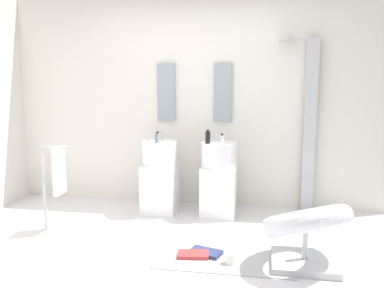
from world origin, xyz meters
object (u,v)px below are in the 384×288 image
coffee_mug (230,259)px  soap_bottle_blue (157,138)px  towel_rack (57,173)px  soap_bottle_black (208,137)px  magazine_red (193,255)px  magazine_navy (205,252)px  soap_bottle_clear (222,140)px  pedestal_sink_right (219,179)px  soap_bottle_grey (158,138)px  pedestal_sink_left (160,176)px  shower_column (309,122)px  lounge_chair (306,227)px

coffee_mug → soap_bottle_blue: soap_bottle_blue is taller
towel_rack → soap_bottle_black: (1.49, 0.70, 0.31)m
magazine_red → soap_bottle_black: soap_bottle_black is taller
magazine_navy → soap_bottle_clear: 1.34m
pedestal_sink_right → soap_bottle_black: (-0.12, -0.08, 0.50)m
soap_bottle_grey → coffee_mug: bearing=-51.1°
soap_bottle_black → pedestal_sink_left: bearing=172.5°
magazine_navy → soap_bottle_blue: (-0.71, 0.99, 0.89)m
coffee_mug → soap_bottle_clear: size_ratio=0.74×
pedestal_sink_left → pedestal_sink_right: same height
coffee_mug → soap_bottle_black: bearing=106.7°
shower_column → soap_bottle_clear: shower_column is taller
soap_bottle_blue → towel_rack: bearing=-144.6°
shower_column → magazine_red: 2.16m
coffee_mug → shower_column: bearing=64.2°
towel_rack → soap_bottle_black: soap_bottle_black is taller
magazine_red → soap_bottle_grey: soap_bottle_grey is taller
towel_rack → soap_bottle_grey: bearing=34.8°
towel_rack → soap_bottle_grey: soap_bottle_grey is taller
pedestal_sink_right → towel_rack: size_ratio=1.01×
shower_column → pedestal_sink_right: bearing=-162.4°
coffee_mug → soap_bottle_black: (-0.36, 1.21, 0.88)m
pedestal_sink_right → soap_bottle_grey: soap_bottle_grey is taller
coffee_mug → soap_bottle_clear: 1.46m
soap_bottle_grey → pedestal_sink_right: bearing=11.1°
magazine_navy → coffee_mug: size_ratio=3.15×
pedestal_sink_right → soap_bottle_black: bearing=-147.4°
pedestal_sink_right → shower_column: bearing=17.6°
magazine_navy → soap_bottle_grey: bearing=142.1°
pedestal_sink_left → soap_bottle_blue: soap_bottle_blue is taller
magazine_red → coffee_mug: coffee_mug is taller
towel_rack → soap_bottle_clear: 1.81m
magazine_navy → coffee_mug: coffee_mug is taller
lounge_chair → magazine_navy: lounge_chair is taller
lounge_chair → towel_rack: size_ratio=1.14×
lounge_chair → magazine_navy: bearing=176.1°
shower_column → towel_rack: size_ratio=2.16×
pedestal_sink_left → coffee_mug: pedestal_sink_left is taller
magazine_red → soap_bottle_blue: soap_bottle_blue is taller
soap_bottle_clear → soap_bottle_black: 0.17m
shower_column → magazine_red: size_ratio=7.30×
shower_column → magazine_red: bearing=-126.3°
towel_rack → soap_bottle_black: 1.68m
shower_column → lounge_chair: size_ratio=1.89×
shower_column → soap_bottle_blue: shower_column is taller
magazine_navy → magazine_red: bearing=-130.0°
shower_column → soap_bottle_blue: size_ratio=16.89×
lounge_chair → soap_bottle_clear: 1.47m
pedestal_sink_right → coffee_mug: (0.24, -1.28, -0.38)m
pedestal_sink_right → soap_bottle_black: soap_bottle_black is taller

